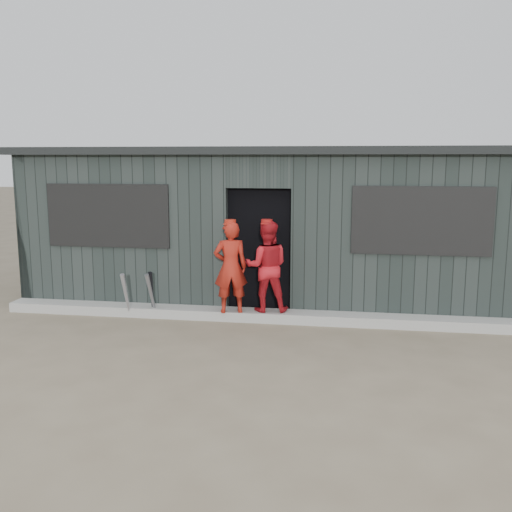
% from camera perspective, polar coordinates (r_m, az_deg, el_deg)
% --- Properties ---
extents(ground, '(80.00, 80.00, 0.00)m').
position_cam_1_polar(ground, '(7.08, -2.35, -10.46)').
color(ground, brown).
rests_on(ground, ground).
extents(curb, '(8.00, 0.36, 0.15)m').
position_cam_1_polar(curb, '(8.76, 0.02, -5.95)').
color(curb, gray).
rests_on(curb, ground).
extents(bat_left, '(0.08, 0.30, 0.73)m').
position_cam_1_polar(bat_left, '(8.98, -12.85, -3.89)').
color(bat_left, '#9D9CA5').
rests_on(bat_left, ground).
extents(bat_mid, '(0.13, 0.30, 0.72)m').
position_cam_1_polar(bat_mid, '(8.94, -10.41, -3.90)').
color(bat_mid, slate).
rests_on(bat_mid, ground).
extents(bat_right, '(0.11, 0.28, 0.74)m').
position_cam_1_polar(bat_right, '(9.01, -10.38, -3.75)').
color(bat_right, black).
rests_on(bat_right, ground).
extents(player_red_left, '(0.58, 0.46, 1.38)m').
position_cam_1_polar(player_red_left, '(8.51, -2.56, -1.14)').
color(player_red_left, '#9F1F13').
rests_on(player_red_left, curb).
extents(player_red_right, '(0.73, 0.60, 1.37)m').
position_cam_1_polar(player_red_right, '(8.59, 1.08, -1.04)').
color(player_red_right, red).
rests_on(player_red_right, curb).
extents(player_grey_back, '(0.63, 0.50, 1.11)m').
position_cam_1_polar(player_grey_back, '(9.06, 3.49, -2.31)').
color(player_grey_back, '#BCBCBC').
rests_on(player_grey_back, ground).
extents(dugout, '(8.30, 3.30, 2.62)m').
position_cam_1_polar(dugout, '(10.17, 1.53, 3.19)').
color(dugout, black).
rests_on(dugout, ground).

